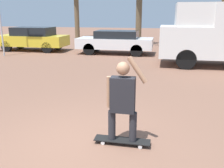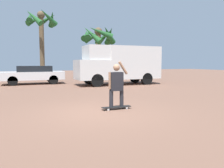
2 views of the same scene
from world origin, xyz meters
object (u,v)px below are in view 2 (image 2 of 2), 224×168
(skateboard, at_px, (116,107))
(camper_van, at_px, (120,64))
(palm_tree_center_background, at_px, (41,25))
(palm_tree_near_van, at_px, (98,37))
(person_skateboarder, at_px, (116,83))
(parked_car_white, at_px, (33,74))

(skateboard, xyz_separation_m, camper_van, (3.79, 8.11, 1.51))
(camper_van, xyz_separation_m, palm_tree_center_background, (-5.03, 6.60, 3.57))
(palm_tree_near_van, distance_m, palm_tree_center_background, 6.44)
(skateboard, distance_m, palm_tree_center_background, 15.61)
(person_skateboarder, height_order, palm_tree_near_van, palm_tree_near_van)
(palm_tree_center_background, bearing_deg, palm_tree_near_van, 15.64)
(camper_van, xyz_separation_m, parked_car_white, (-6.04, 2.79, -0.82))
(camper_van, bearing_deg, parked_car_white, 155.17)
(skateboard, xyz_separation_m, palm_tree_near_van, (4.94, 16.43, 4.42))
(skateboard, bearing_deg, palm_tree_near_van, 73.28)
(parked_car_white, height_order, palm_tree_near_van, palm_tree_near_van)
(person_skateboarder, bearing_deg, parked_car_white, 101.65)
(skateboard, relative_size, camper_van, 0.17)
(palm_tree_near_van, height_order, palm_tree_center_background, palm_tree_center_background)
(skateboard, distance_m, camper_van, 9.08)
(skateboard, relative_size, person_skateboarder, 0.66)
(parked_car_white, bearing_deg, palm_tree_center_background, 75.08)
(person_skateboarder, distance_m, palm_tree_center_background, 15.35)
(palm_tree_near_van, bearing_deg, camper_van, -97.83)
(camper_van, bearing_deg, skateboard, -115.07)
(skateboard, xyz_separation_m, person_skateboarder, (-0.00, -0.00, 0.87))
(skateboard, distance_m, parked_car_white, 11.15)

